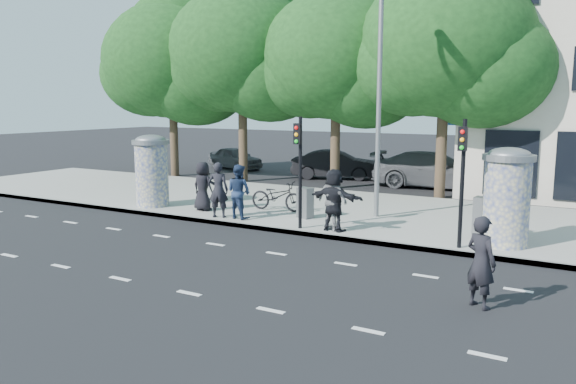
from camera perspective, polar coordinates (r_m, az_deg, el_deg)
The scene contains 26 objects.
ground at distance 13.82m, azimuth -4.16°, elevation -7.61°, with size 120.00×120.00×0.00m, color black.
sidewalk at distance 20.30m, azimuth 7.61°, elevation -2.06°, with size 40.00×8.00×0.15m, color gray.
curb at distance 16.77m, azimuth 2.56°, elevation -4.34°, with size 40.00×0.10×0.16m, color slate.
lane_dash_near at distance 12.14m, azimuth -9.99°, elevation -10.10°, with size 32.00×0.12×0.01m, color silver.
lane_dash_far at distance 14.96m, azimuth -1.19°, elevation -6.28°, with size 32.00×0.12×0.01m, color silver.
ad_column_left at distance 21.41m, azimuth -13.68°, elevation 2.30°, with size 1.36×1.36×2.65m.
ad_column_right at distance 16.05m, azimuth 21.35°, elevation -0.25°, with size 1.36×1.36×2.65m.
traffic_pole_near at distance 16.90m, azimuth 1.17°, elevation 3.18°, with size 0.22×0.31×3.40m.
traffic_pole_far at distance 15.24m, azimuth 17.29°, elevation 2.13°, with size 0.22×0.31×3.40m.
street_lamp at distance 18.85m, azimuth 9.21°, elevation 11.48°, with size 0.25×0.93×8.00m.
tree_far_left at distance 31.18m, azimuth -11.75°, elevation 12.97°, with size 7.20×7.20×9.26m.
tree_mid_left at distance 28.48m, azimuth -4.71°, elevation 14.14°, with size 7.20×7.20×9.57m.
tree_near_left at distance 26.17m, azimuth 4.94°, elevation 13.63°, with size 6.80×6.80×8.97m.
tree_center at distance 24.16m, azimuth 15.74°, elevation 14.31°, with size 7.00×7.00×9.30m.
ped_a at distance 20.17m, azimuth -8.65°, elevation 0.58°, with size 0.85×0.56×1.75m, color black.
ped_b at distance 18.87m, azimuth -7.08°, elevation 0.21°, with size 0.68×0.45×1.86m, color black.
ped_c at distance 18.64m, azimuth -5.02°, elevation 0.05°, with size 0.88×0.68×1.81m, color #1F2E4D.
ped_e at distance 16.82m, azimuth 4.56°, elevation -0.90°, with size 1.06×0.61×1.82m, color gray.
ped_f at distance 16.80m, azimuth 4.71°, elevation -0.80°, with size 1.75×0.63×1.88m, color black.
man_road at distance 11.55m, azimuth 19.02°, elevation -6.74°, with size 0.67×0.44×1.83m, color black.
bicycle at distance 19.98m, azimuth -1.10°, elevation -0.40°, with size 2.00×0.70×1.05m, color black.
cabinet_left at distance 18.71m, azimuth 1.75°, elevation -1.11°, with size 0.49×0.35×1.02m, color slate.
cabinet_right at distance 16.90m, azimuth 19.31°, elevation -2.46°, with size 0.56×0.41×1.17m, color slate.
car_left at distance 34.06m, azimuth -5.39°, elevation 3.46°, with size 3.89×1.57×1.33m, color #4E5155.
car_mid at distance 29.59m, azimuth 4.84°, elevation 2.79°, with size 4.54×1.58×1.49m, color black.
car_right at distance 27.23m, azimuth 14.65°, elevation 2.18°, with size 5.79×2.35×1.68m, color #505257.
Camera 1 is at (7.35, -11.02, 3.96)m, focal length 35.00 mm.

